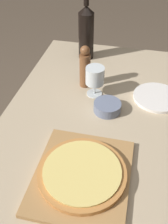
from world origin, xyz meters
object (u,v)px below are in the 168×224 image
Objects in this scene: wine_glass at (95,76)px; small_bowl at (107,107)px; pizza at (83,172)px; wine_bottle at (86,32)px; pepper_mill at (85,68)px.

wine_glass is 0.16m from small_bowl.
small_bowl reaches higher than pizza.
wine_bottle is (-0.17, 0.81, 0.12)m from pizza.
pizza is 0.48m from wine_glass.
wine_bottle reaches higher than wine_glass.
wine_bottle is 1.77× the size of pepper_mill.
pizza is at bearing -83.77° from wine_glass.
wine_glass is at bearing -45.67° from pepper_mill.
pepper_mill is (0.06, -0.28, -0.05)m from wine_bottle.
wine_glass is at bearing 126.07° from small_bowl.
wine_bottle is 0.36m from wine_glass.
pizza is 2.51× the size of small_bowl.
pepper_mill is at bearing 129.32° from small_bowl.
wine_glass is 1.20× the size of small_bowl.
wine_glass is at bearing -71.09° from wine_bottle.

